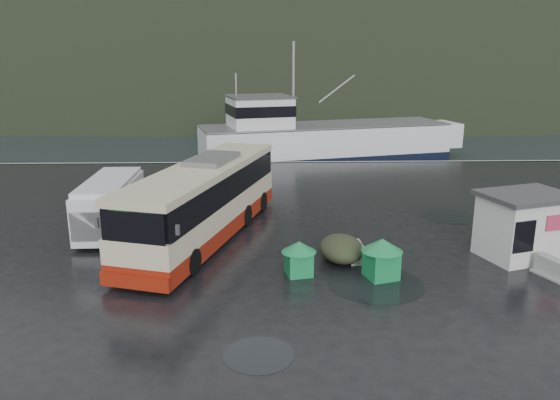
{
  "coord_description": "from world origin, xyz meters",
  "views": [
    {
      "loc": [
        -0.14,
        -22.57,
        8.55
      ],
      "look_at": [
        0.56,
        2.43,
        1.7
      ],
      "focal_mm": 35.0,
      "sensor_mm": 36.0,
      "label": 1
    }
  ],
  "objects_px": {
    "white_van": "(113,230)",
    "jersey_barrier_a": "(356,260)",
    "ticket_kiosk": "(520,256)",
    "dome_tent": "(341,260)",
    "coach_bus": "(206,237)",
    "jersey_barrier_b": "(551,276)",
    "waste_bin_left": "(381,278)",
    "fishing_trawler": "(325,146)",
    "waste_bin_right": "(299,274)"
  },
  "relations": [
    {
      "from": "white_van",
      "to": "jersey_barrier_b",
      "type": "bearing_deg",
      "value": -19.22
    },
    {
      "from": "dome_tent",
      "to": "fishing_trawler",
      "type": "height_order",
      "value": "fishing_trawler"
    },
    {
      "from": "ticket_kiosk",
      "to": "waste_bin_left",
      "type": "bearing_deg",
      "value": -179.4
    },
    {
      "from": "fishing_trawler",
      "to": "white_van",
      "type": "bearing_deg",
      "value": -132.77
    },
    {
      "from": "ticket_kiosk",
      "to": "jersey_barrier_b",
      "type": "distance_m",
      "value": 2.18
    },
    {
      "from": "waste_bin_left",
      "to": "ticket_kiosk",
      "type": "height_order",
      "value": "ticket_kiosk"
    },
    {
      "from": "white_van",
      "to": "jersey_barrier_a",
      "type": "distance_m",
      "value": 12.14
    },
    {
      "from": "coach_bus",
      "to": "jersey_barrier_a",
      "type": "relative_size",
      "value": 9.3
    },
    {
      "from": "coach_bus",
      "to": "jersey_barrier_b",
      "type": "relative_size",
      "value": 8.87
    },
    {
      "from": "white_van",
      "to": "fishing_trawler",
      "type": "relative_size",
      "value": 0.23
    },
    {
      "from": "white_van",
      "to": "jersey_barrier_b",
      "type": "height_order",
      "value": "white_van"
    },
    {
      "from": "waste_bin_right",
      "to": "ticket_kiosk",
      "type": "distance_m",
      "value": 9.81
    },
    {
      "from": "waste_bin_right",
      "to": "fishing_trawler",
      "type": "xyz_separation_m",
      "value": [
        4.31,
        30.17,
        0.0
      ]
    },
    {
      "from": "ticket_kiosk",
      "to": "jersey_barrier_a",
      "type": "height_order",
      "value": "ticket_kiosk"
    },
    {
      "from": "jersey_barrier_a",
      "to": "waste_bin_left",
      "type": "bearing_deg",
      "value": -72.03
    },
    {
      "from": "jersey_barrier_b",
      "to": "fishing_trawler",
      "type": "relative_size",
      "value": 0.05
    },
    {
      "from": "dome_tent",
      "to": "ticket_kiosk",
      "type": "xyz_separation_m",
      "value": [
        7.77,
        0.19,
        0.0
      ]
    },
    {
      "from": "white_van",
      "to": "jersey_barrier_b",
      "type": "xyz_separation_m",
      "value": [
        18.75,
        -6.21,
        0.0
      ]
    },
    {
      "from": "white_van",
      "to": "coach_bus",
      "type": "bearing_deg",
      "value": -14.47
    },
    {
      "from": "dome_tent",
      "to": "jersey_barrier_b",
      "type": "xyz_separation_m",
      "value": [
        8.02,
        -1.97,
        0.0
      ]
    },
    {
      "from": "waste_bin_left",
      "to": "white_van",
      "type": "bearing_deg",
      "value": 152.9
    },
    {
      "from": "coach_bus",
      "to": "fishing_trawler",
      "type": "distance_m",
      "value": 26.93
    },
    {
      "from": "white_van",
      "to": "dome_tent",
      "type": "distance_m",
      "value": 11.53
    },
    {
      "from": "white_van",
      "to": "jersey_barrier_a",
      "type": "bearing_deg",
      "value": -21.21
    },
    {
      "from": "jersey_barrier_b",
      "to": "fishing_trawler",
      "type": "distance_m",
      "value": 31.15
    },
    {
      "from": "coach_bus",
      "to": "waste_bin_right",
      "type": "height_order",
      "value": "coach_bus"
    },
    {
      "from": "waste_bin_right",
      "to": "ticket_kiosk",
      "type": "bearing_deg",
      "value": 9.94
    },
    {
      "from": "jersey_barrier_a",
      "to": "coach_bus",
      "type": "bearing_deg",
      "value": 155.26
    },
    {
      "from": "ticket_kiosk",
      "to": "jersey_barrier_a",
      "type": "bearing_deg",
      "value": 163.99
    },
    {
      "from": "waste_bin_right",
      "to": "fishing_trawler",
      "type": "bearing_deg",
      "value": 81.88
    },
    {
      "from": "white_van",
      "to": "fishing_trawler",
      "type": "xyz_separation_m",
      "value": [
        13.14,
        24.44,
        0.0
      ]
    },
    {
      "from": "waste_bin_left",
      "to": "waste_bin_right",
      "type": "relative_size",
      "value": 1.16
    },
    {
      "from": "waste_bin_right",
      "to": "jersey_barrier_b",
      "type": "xyz_separation_m",
      "value": [
        9.91,
        -0.47,
        0.0
      ]
    },
    {
      "from": "jersey_barrier_a",
      "to": "ticket_kiosk",
      "type": "bearing_deg",
      "value": 1.39
    },
    {
      "from": "white_van",
      "to": "dome_tent",
      "type": "xyz_separation_m",
      "value": [
        10.73,
        -4.24,
        0.0
      ]
    },
    {
      "from": "waste_bin_left",
      "to": "waste_bin_right",
      "type": "bearing_deg",
      "value": 172.63
    },
    {
      "from": "dome_tent",
      "to": "waste_bin_right",
      "type": "bearing_deg",
      "value": -141.64
    },
    {
      "from": "waste_bin_right",
      "to": "waste_bin_left",
      "type": "bearing_deg",
      "value": -7.37
    },
    {
      "from": "dome_tent",
      "to": "fishing_trawler",
      "type": "distance_m",
      "value": 28.78
    },
    {
      "from": "coach_bus",
      "to": "jersey_barrier_a",
      "type": "height_order",
      "value": "coach_bus"
    },
    {
      "from": "jersey_barrier_a",
      "to": "jersey_barrier_b",
      "type": "relative_size",
      "value": 0.95
    },
    {
      "from": "white_van",
      "to": "waste_bin_left",
      "type": "xyz_separation_m",
      "value": [
        12.01,
        -6.15,
        0.0
      ]
    },
    {
      "from": "waste_bin_left",
      "to": "fishing_trawler",
      "type": "relative_size",
      "value": 0.06
    },
    {
      "from": "ticket_kiosk",
      "to": "jersey_barrier_a",
      "type": "relative_size",
      "value": 2.54
    },
    {
      "from": "ticket_kiosk",
      "to": "jersey_barrier_b",
      "type": "height_order",
      "value": "ticket_kiosk"
    },
    {
      "from": "waste_bin_right",
      "to": "ticket_kiosk",
      "type": "height_order",
      "value": "ticket_kiosk"
    },
    {
      "from": "waste_bin_left",
      "to": "jersey_barrier_a",
      "type": "xyz_separation_m",
      "value": [
        -0.63,
        1.93,
        0.0
      ]
    },
    {
      "from": "white_van",
      "to": "dome_tent",
      "type": "bearing_deg",
      "value": -22.45
    },
    {
      "from": "jersey_barrier_b",
      "to": "coach_bus",
      "type": "bearing_deg",
      "value": 160.15
    },
    {
      "from": "waste_bin_right",
      "to": "fishing_trawler",
      "type": "height_order",
      "value": "fishing_trawler"
    }
  ]
}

